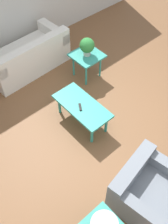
# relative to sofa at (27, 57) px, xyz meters

# --- Properties ---
(ground_plane) EXTENTS (14.00, 14.00, 0.00)m
(ground_plane) POSITION_rel_sofa_xyz_m (-2.30, -0.24, -0.30)
(ground_plane) COLOR brown
(sofa) EXTENTS (0.95, 1.81, 0.79)m
(sofa) POSITION_rel_sofa_xyz_m (0.00, 0.00, 0.00)
(sofa) COLOR white
(sofa) RESTS_ON ground_plane
(armchair) EXTENTS (1.03, 1.08, 0.69)m
(armchair) POSITION_rel_sofa_xyz_m (-3.63, 0.37, -0.03)
(armchair) COLOR slate
(armchair) RESTS_ON ground_plane
(coffee_table) EXTENTS (1.08, 0.52, 0.46)m
(coffee_table) POSITION_rel_sofa_xyz_m (-1.90, 0.11, 0.10)
(coffee_table) COLOR teal
(coffee_table) RESTS_ON ground_plane
(side_table_plant) EXTENTS (0.58, 0.58, 0.56)m
(side_table_plant) POSITION_rel_sofa_xyz_m (-1.02, -0.80, 0.17)
(side_table_plant) COLOR teal
(side_table_plant) RESTS_ON ground_plane
(potted_plant) EXTENTS (0.30, 0.30, 0.38)m
(potted_plant) POSITION_rel_sofa_xyz_m (-1.02, -0.80, 0.46)
(potted_plant) COLOR #B2ADA3
(potted_plant) RESTS_ON side_table_plant
(remote_control) EXTENTS (0.16, 0.12, 0.02)m
(remote_control) POSITION_rel_sofa_xyz_m (-1.92, 0.16, 0.16)
(remote_control) COLOR black
(remote_control) RESTS_ON coffee_table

